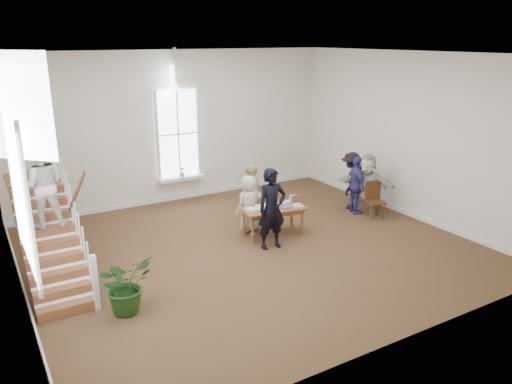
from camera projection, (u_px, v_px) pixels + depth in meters
ground at (252, 249)px, 11.92m from camera, size 10.00×10.00×0.00m
room_shell at (181, 187)px, 15.41m from camera, size 10.49×10.00×10.00m
staircase at (45, 206)px, 9.95m from camera, size 1.10×4.10×2.92m
library_table at (273, 210)px, 12.57m from camera, size 1.66×0.98×0.80m
police_officer at (272, 209)px, 11.72m from camera, size 0.75×0.52×1.96m
elderly_woman at (249, 203)px, 12.87m from camera, size 0.77×0.54×1.47m
person_yellow at (250, 194)px, 13.40m from camera, size 0.97×0.87×1.63m
woman_cluster_a at (356, 185)px, 14.08m from camera, size 0.67×1.05×1.67m
woman_cluster_b at (351, 180)px, 14.55m from camera, size 1.22×1.18×1.67m
woman_cluster_c at (366, 185)px, 14.00m from camera, size 1.37×1.62×1.75m
floor_plant at (126, 285)px, 9.06m from camera, size 1.22×1.15×1.09m
side_chair at (375, 198)px, 13.83m from camera, size 0.55×0.55×1.03m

